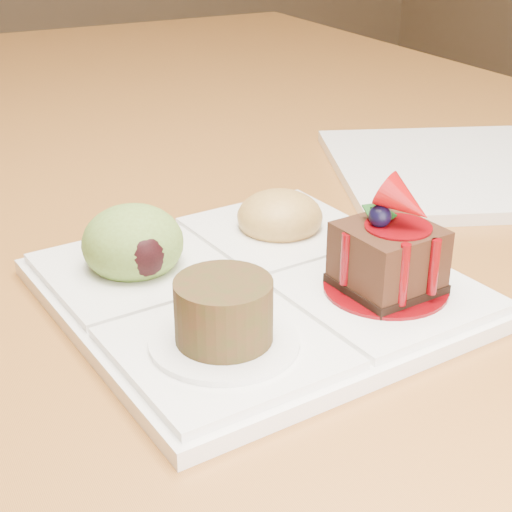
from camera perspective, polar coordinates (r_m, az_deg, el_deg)
name	(u,v)px	position (r m, az deg, el deg)	size (l,w,h in m)	color
dining_table	(271,197)	(0.95, 1.13, 4.35)	(1.00, 1.80, 0.75)	#9D6A28
sampler_plate	(251,272)	(0.57, -0.40, -1.14)	(0.30, 0.30, 0.10)	white
second_plate	(464,169)	(0.85, 14.91, 6.11)	(0.27, 0.27, 0.01)	white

